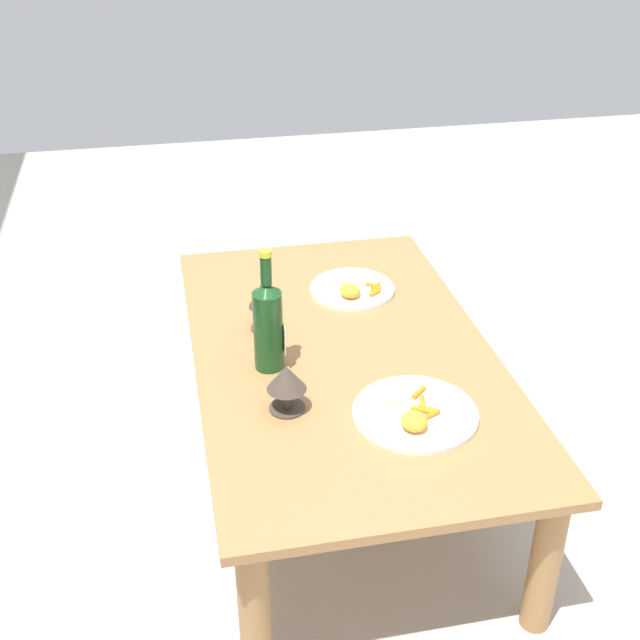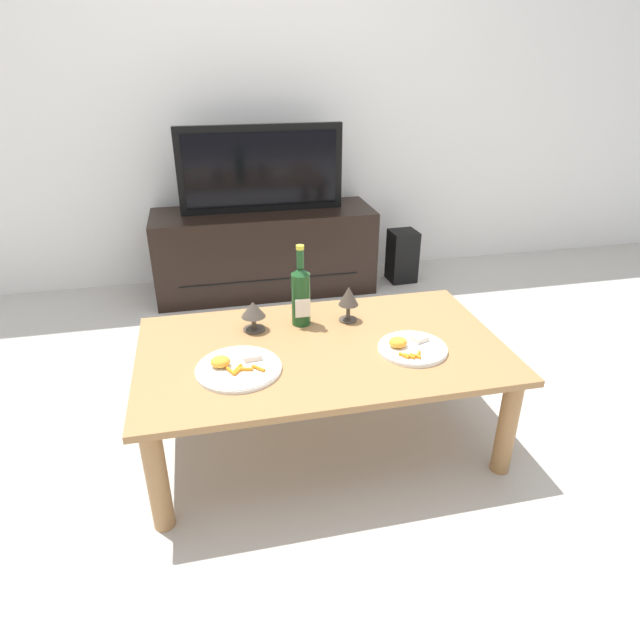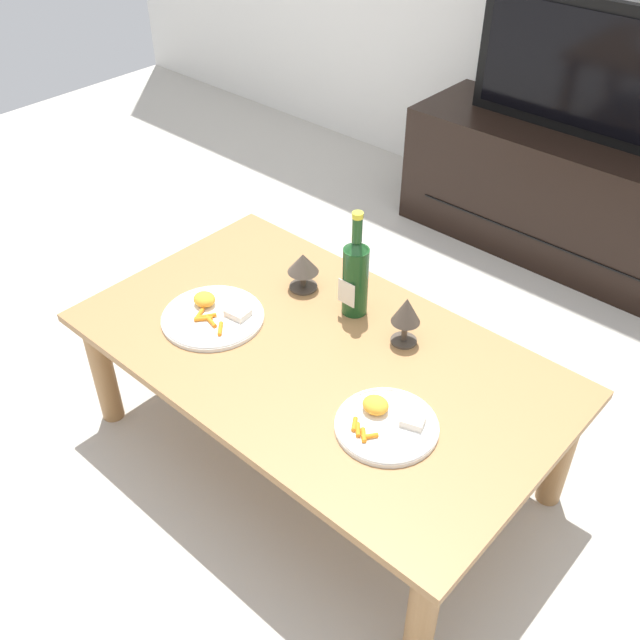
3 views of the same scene
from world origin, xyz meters
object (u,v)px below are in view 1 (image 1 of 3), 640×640
object	(u,v)px
dinner_plate_left	(414,413)
dinner_plate_right	(352,288)
wine_bottle	(268,322)
dining_table	(343,369)
goblet_left	(287,380)
goblet_right	(263,297)

from	to	relation	value
dinner_plate_left	dinner_plate_right	world-z (taller)	same
wine_bottle	dining_table	bearing A→B (deg)	-78.88
wine_bottle	dinner_plate_right	distance (m)	0.48
dining_table	goblet_left	bearing A→B (deg)	140.70
wine_bottle	goblet_left	distance (m)	0.20
goblet_right	wine_bottle	bearing A→B (deg)	175.88
goblet_right	goblet_left	bearing A→B (deg)	180.00
goblet_left	dinner_plate_left	xyz separation A→B (m)	(-0.09, -0.29, -0.07)
goblet_right	dinner_plate_right	bearing A→B (deg)	-60.64
wine_bottle	dinner_plate_left	bearing A→B (deg)	-132.94
dining_table	dinner_plate_right	distance (m)	0.34
goblet_right	dining_table	bearing A→B (deg)	-128.66
wine_bottle	goblet_left	world-z (taller)	wine_bottle
wine_bottle	dinner_plate_left	world-z (taller)	wine_bottle
wine_bottle	goblet_left	xyz separation A→B (m)	(-0.19, -0.01, -0.05)
goblet_right	dinner_plate_left	size ratio (longest dim) A/B	0.50
goblet_left	goblet_right	distance (m)	0.39
dining_table	dinner_plate_left	xyz separation A→B (m)	(-0.32, -0.10, 0.07)
goblet_right	dinner_plate_left	xyz separation A→B (m)	(-0.47, -0.29, -0.09)
wine_bottle	dinner_plate_right	xyz separation A→B (m)	(0.36, -0.30, -0.12)
wine_bottle	dinner_plate_right	world-z (taller)	wine_bottle
dining_table	dinner_plate_left	size ratio (longest dim) A/B	4.55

